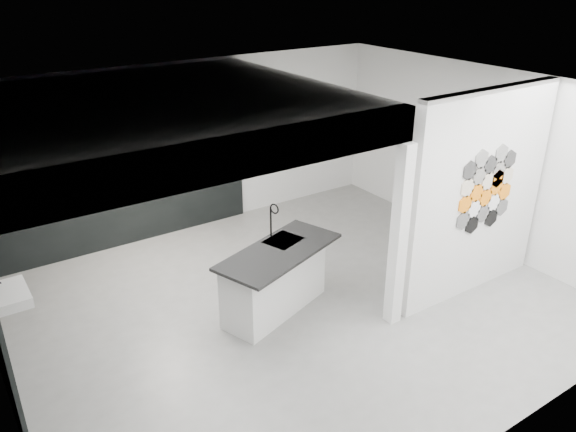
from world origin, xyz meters
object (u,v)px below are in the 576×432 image
Objects in this scene: partition_panel at (479,195)px; utensil_cup at (83,172)px; wall_basin at (9,296)px; glass_vase at (203,149)px; stockpot at (42,176)px; kitchen_island at (275,279)px; glass_bowl at (203,150)px; bottle_dark at (105,165)px; kettle at (177,154)px.

partition_panel is 24.55× the size of utensil_cup.
glass_vase reaches higher than wall_basin.
stockpot is (0.89, 2.07, 0.57)m from wall_basin.
kitchen_island is 3.64m from stockpot.
glass_bowl is at bearing 0.00° from utensil_cup.
kitchen_island is at bearing -53.93° from stockpot.
utensil_cup reaches higher than glass_bowl.
bottle_dark is (1.78, 2.07, 0.56)m from wall_basin.
kitchen_island is 13.75× the size of glass_vase.
glass_vase is at bearing 0.00° from glass_bowl.
partition_panel is at bearing -61.77° from glass_vase.
kettle is 1.14× the size of glass_vase.
stockpot is at bearing 180.00° from glass_bowl.
partition_panel is 18.13× the size of kettle.
kitchen_island is 3.34m from utensil_cup.
bottle_dark is at bearing 180.00° from glass_bowl.
glass_vase is at bearing 118.23° from partition_panel.
bottle_dark is 1.58× the size of utensil_cup.
bottle_dark is at bearing 0.00° from stockpot.
wall_basin is 3.34× the size of bottle_dark.
partition_panel reaches higher than kitchen_island.
kettle is 0.46m from glass_vase.
partition_panel is 5.78m from wall_basin.
kitchen_island is (-2.51, 1.03, -0.94)m from partition_panel.
bottle_dark is at bearing 180.00° from glass_vase.
bottle_dark reaches higher than utensil_cup.
kitchen_island is 3.02m from glass_vase.
glass_bowl is at bearing 0.00° from glass_vase.
wall_basin is 4.00m from glass_bowl.
glass_vase reaches higher than utensil_cup.
bottle_dark is at bearing -164.37° from kettle.
kitchen_island is 14.54× the size of glass_bowl.
wall_basin is (-5.46, 1.80, -0.55)m from partition_panel.
stockpot is at bearing 107.08° from kitchen_island.
wall_basin is at bearing -148.65° from glass_vase.
stockpot is at bearing 180.00° from bottle_dark.
kettle is (-2.54, 3.87, -0.01)m from partition_panel.
kettle is 1.35× the size of utensil_cup.
glass_bowl is at bearing 0.00° from bottle_dark.
utensil_cup is at bearing 98.91° from kitchen_island.
wall_basin is 2.45× the size of stockpot.
wall_basin is at bearing 146.36° from kitchen_island.
stockpot is 1.81× the size of glass_vase.
partition_panel reaches higher than stockpot.
wall_basin is 3.89× the size of kettle.
stockpot reaches higher than glass_vase.
glass_bowl is at bearing 31.35° from wall_basin.
wall_basin is at bearing -130.78° from bottle_dark.
partition_panel is 1.50× the size of kitchen_island.
utensil_cup is (1.45, 2.07, 0.53)m from wall_basin.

